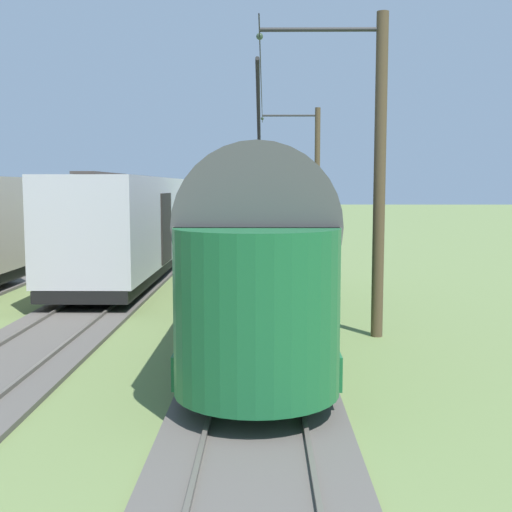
% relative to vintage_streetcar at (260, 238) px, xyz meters
% --- Properties ---
extents(ground_plane, '(220.00, 220.00, 0.00)m').
position_rel_vintage_streetcar_xyz_m(ground_plane, '(5.00, -3.87, -2.26)').
color(ground_plane, olive).
extents(track_streetcar_siding, '(2.80, 80.00, 0.18)m').
position_rel_vintage_streetcar_xyz_m(track_streetcar_siding, '(-0.00, -4.18, -2.21)').
color(track_streetcar_siding, '#56514C').
rests_on(track_streetcar_siding, ground).
extents(track_adjacent_siding, '(2.80, 80.00, 0.18)m').
position_rel_vintage_streetcar_xyz_m(track_adjacent_siding, '(5.00, -4.18, -2.21)').
color(track_adjacent_siding, '#56514C').
rests_on(track_adjacent_siding, ground).
extents(vintage_streetcar, '(2.65, 17.19, 5.50)m').
position_rel_vintage_streetcar_xyz_m(vintage_streetcar, '(0.00, 0.00, 0.00)').
color(vintage_streetcar, '#196033').
rests_on(vintage_streetcar, ground).
extents(boxcar_adjacent, '(2.96, 12.87, 3.85)m').
position_rel_vintage_streetcar_xyz_m(boxcar_adjacent, '(5.00, -7.02, -0.10)').
color(boxcar_adjacent, silver).
rests_on(boxcar_adjacent, ground).
extents(catenary_pole_foreground, '(3.05, 0.28, 7.60)m').
position_rel_vintage_streetcar_xyz_m(catenary_pole_foreground, '(-2.75, -16.83, 1.71)').
color(catenary_pole_foreground, '#4C3D28').
rests_on(catenary_pole_foreground, ground).
extents(catenary_pole_mid_near, '(3.05, 0.28, 7.60)m').
position_rel_vintage_streetcar_xyz_m(catenary_pole_mid_near, '(-2.75, 1.63, 1.71)').
color(catenary_pole_mid_near, '#4C3D28').
rests_on(catenary_pole_mid_near, ground).
extents(overhead_wire_run, '(2.84, 22.45, 0.18)m').
position_rel_vintage_streetcar_xyz_m(overhead_wire_run, '(-0.11, -8.29, 4.80)').
color(overhead_wire_run, black).
rests_on(overhead_wire_run, ground).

